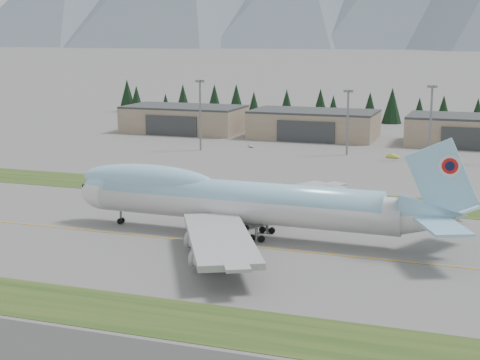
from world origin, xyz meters
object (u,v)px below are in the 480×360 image
at_px(service_vehicle_b, 393,158).
at_px(hangar_center, 314,124).
at_px(hangar_left, 184,119).
at_px(hangar_right, 475,131).
at_px(service_vehicle_a, 251,147).
at_px(boeing_747_freighter, 240,201).

bearing_deg(service_vehicle_b, hangar_center, 57.18).
bearing_deg(service_vehicle_b, hangar_left, 81.11).
bearing_deg(hangar_center, service_vehicle_b, -46.47).
distance_m(hangar_left, hangar_right, 115.00).
xyz_separation_m(hangar_right, service_vehicle_a, (-75.52, -31.10, -5.39)).
xyz_separation_m(hangar_center, hangar_right, (60.00, 0.00, 0.00)).
distance_m(boeing_747_freighter, hangar_right, 148.56).
height_order(service_vehicle_a, service_vehicle_b, service_vehicle_b).
xyz_separation_m(hangar_center, service_vehicle_b, (35.79, -37.67, -5.39)).
distance_m(hangar_left, service_vehicle_b, 98.44).
relative_size(hangar_left, service_vehicle_b, 11.57).
height_order(boeing_747_freighter, service_vehicle_a, boeing_747_freighter).
xyz_separation_m(boeing_747_freighter, hangar_right, (40.35, 142.97, -1.79)).
bearing_deg(hangar_center, boeing_747_freighter, -82.17).
height_order(hangar_center, hangar_right, same).
height_order(boeing_747_freighter, hangar_center, boeing_747_freighter).
distance_m(hangar_left, service_vehicle_a, 50.55).
xyz_separation_m(boeing_747_freighter, service_vehicle_a, (-35.17, 111.86, -7.18)).
relative_size(hangar_left, hangar_right, 1.00).
xyz_separation_m(service_vehicle_a, service_vehicle_b, (51.31, -6.57, 0.00)).
bearing_deg(hangar_right, hangar_center, 180.00).
bearing_deg(hangar_center, hangar_right, 0.00).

